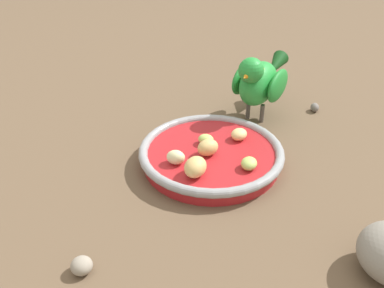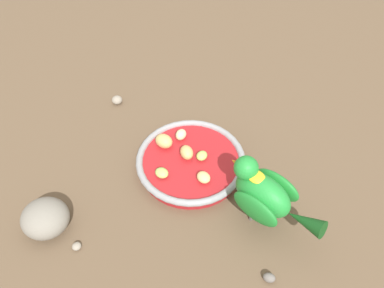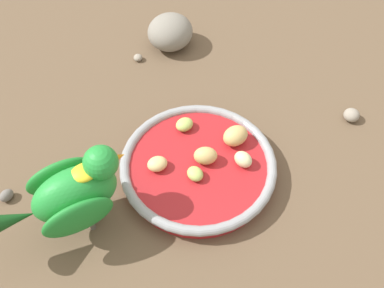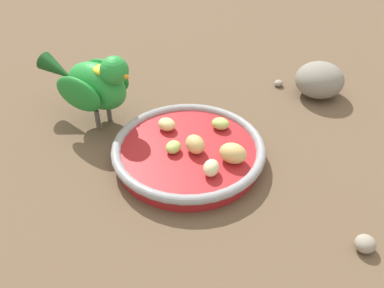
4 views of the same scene
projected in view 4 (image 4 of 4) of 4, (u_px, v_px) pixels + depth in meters
ground_plane at (185, 152)px, 0.70m from camera, size 4.00×4.00×0.00m
feeding_bowl at (188, 152)px, 0.68m from camera, size 0.23×0.23×0.03m
apple_piece_0 at (173, 147)px, 0.66m from camera, size 0.03×0.03×0.02m
apple_piece_1 at (195, 144)px, 0.66m from camera, size 0.04×0.04×0.03m
apple_piece_2 at (211, 168)px, 0.62m from camera, size 0.03×0.03×0.02m
apple_piece_3 at (167, 124)px, 0.70m from camera, size 0.04×0.04×0.02m
apple_piece_4 at (220, 124)px, 0.71m from camera, size 0.03×0.03×0.02m
apple_piece_5 at (233, 153)px, 0.64m from camera, size 0.05×0.04×0.03m
parrot at (95, 83)px, 0.71m from camera, size 0.18×0.13×0.13m
rock_large at (320, 80)px, 0.81m from camera, size 0.09×0.08×0.06m
pebble_0 at (279, 83)px, 0.85m from camera, size 0.02×0.02×0.01m
pebble_1 at (365, 244)px, 0.55m from camera, size 0.03×0.03×0.02m
pebble_2 at (98, 82)px, 0.85m from camera, size 0.02×0.02×0.02m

